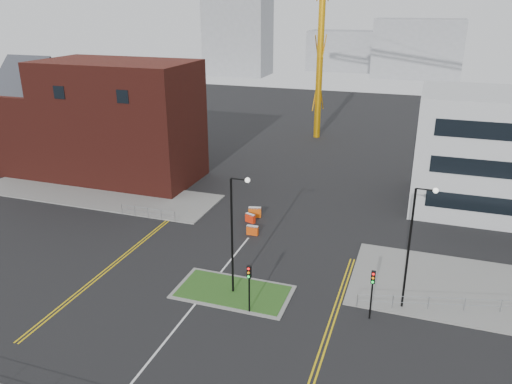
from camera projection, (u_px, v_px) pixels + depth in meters
ground at (155, 354)px, 30.62m from camera, size 200.00×200.00×0.00m
pavement_left at (96, 193)px, 56.09m from camera, size 28.00×8.00×0.12m
island_kerb at (233, 292)px, 37.07m from camera, size 8.60×4.60×0.08m
grass_island at (233, 292)px, 37.07m from camera, size 8.00×4.00×0.12m
brick_building at (99, 121)px, 59.87m from camera, size 24.20×10.07×14.24m
streetlamp_island at (235, 227)px, 35.09m from camera, size 1.46×0.36×9.18m
streetlamp_right_near at (413, 239)px, 33.24m from camera, size 1.46×0.36×9.18m
traffic_light_island at (249, 280)px, 33.78m from camera, size 0.28×0.33×3.65m
traffic_light_right at (372, 286)px, 33.14m from camera, size 0.28×0.33×3.65m
railing_left at (148, 211)px, 49.59m from camera, size 6.05×0.05×1.10m
railing_right at (502, 304)px, 34.32m from camera, size 19.05×5.05×1.10m
centre_line at (171, 334)px, 32.38m from camera, size 0.15×30.00×0.01m
yellow_left_a at (121, 257)px, 42.18m from camera, size 0.12×24.00×0.01m
yellow_left_b at (124, 258)px, 42.09m from camera, size 0.12×24.00×0.01m
yellow_right_a at (327, 328)px, 33.05m from camera, size 0.12×20.00×0.01m
yellow_right_b at (332, 329)px, 32.96m from camera, size 0.12×20.00×0.01m
skyline_a at (238, 36)px, 144.88m from camera, size 18.00×12.00×22.00m
skyline_b at (417, 49)px, 139.69m from camera, size 24.00×12.00×16.00m
skyline_d at (357, 51)px, 154.68m from camera, size 30.00×12.00×12.00m
barrier_left at (255, 212)px, 49.92m from camera, size 1.30×0.66×1.05m
barrier_mid at (252, 230)px, 46.11m from camera, size 1.08×0.38×0.90m
barrier_right at (250, 218)px, 48.73m from camera, size 1.10×0.72×0.88m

